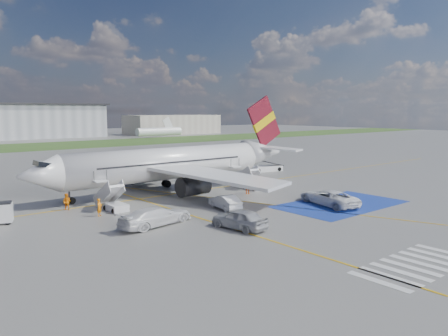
{
  "coord_description": "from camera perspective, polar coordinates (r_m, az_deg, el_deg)",
  "views": [
    {
      "loc": [
        -28.14,
        -30.76,
        9.72
      ],
      "look_at": [
        2.24,
        5.86,
        3.5
      ],
      "focal_mm": 35.0,
      "sensor_mm": 36.0,
      "label": 1
    }
  ],
  "objects": [
    {
      "name": "car_silver_a",
      "position": [
        36.43,
        2.03,
        -6.65
      ],
      "size": [
        2.8,
        5.25,
        1.7
      ],
      "primitive_type": "imported",
      "rotation": [
        0.0,
        0.0,
        3.31
      ],
      "color": "#A7A8AE",
      "rests_on": "ground"
    },
    {
      "name": "crew_aft",
      "position": [
        51.51,
        3.13,
        -2.39
      ],
      "size": [
        0.96,
        1.16,
        1.86
      ],
      "primitive_type": "imported",
      "rotation": [
        0.0,
        0.0,
        2.13
      ],
      "color": "orange",
      "rests_on": "ground"
    },
    {
      "name": "van_white_b",
      "position": [
        37.93,
        -8.88,
        -5.84
      ],
      "size": [
        5.71,
        3.09,
        2.12
      ],
      "primitive_type": "imported",
      "rotation": [
        0.0,
        0.0,
        1.74
      ],
      "color": "silver",
      "rests_on": "ground"
    },
    {
      "name": "grass_strip",
      "position": [
        129.24,
        -27.01,
        2.33
      ],
      "size": [
        400.0,
        30.0,
        0.01
      ],
      "primitive_type": "cube",
      "color": "#2D4C1E",
      "rests_on": "ground"
    },
    {
      "name": "ground",
      "position": [
        42.81,
        2.71,
        -5.68
      ],
      "size": [
        400.0,
        400.0,
        0.0
      ],
      "primitive_type": "plane",
      "color": "#60605E",
      "rests_on": "ground"
    },
    {
      "name": "crosswalk",
      "position": [
        30.84,
        23.65,
        -11.56
      ],
      "size": [
        9.0,
        4.0,
        0.01
      ],
      "color": "silver",
      "rests_on": "ground"
    },
    {
      "name": "terminal_centre",
      "position": [
        172.65,
        -23.6,
        5.6
      ],
      "size": [
        48.0,
        18.0,
        12.0
      ],
      "primitive_type": "cube",
      "color": "gray",
      "rests_on": "ground"
    },
    {
      "name": "airliner",
      "position": [
        54.06,
        -6.12,
        0.68
      ],
      "size": [
        36.81,
        32.95,
        11.92
      ],
      "color": "silver",
      "rests_on": "ground"
    },
    {
      "name": "airstairs_fwd",
      "position": [
        44.59,
        -14.13,
        -4.56
      ],
      "size": [
        1.9,
        5.2,
        3.6
      ],
      "color": "silver",
      "rests_on": "ground"
    },
    {
      "name": "taxiway_line_cross",
      "position": [
        32.58,
        8.16,
        -9.98
      ],
      "size": [
        0.2,
        60.0,
        0.01
      ],
      "primitive_type": "cube",
      "color": "gold",
      "rests_on": "ground"
    },
    {
      "name": "taxiway_line_diag",
      "position": [
        52.11,
        -6.23,
        -3.34
      ],
      "size": [
        20.71,
        56.45,
        0.01
      ],
      "primitive_type": "cube",
      "rotation": [
        0.0,
        0.0,
        0.35
      ],
      "color": "gold",
      "rests_on": "ground"
    },
    {
      "name": "terminal_east",
      "position": [
        189.41,
        -6.7,
        5.67
      ],
      "size": [
        40.0,
        16.0,
        8.0
      ],
      "primitive_type": "cube",
      "color": "#9D9487",
      "rests_on": "ground"
    },
    {
      "name": "airstairs_aft",
      "position": [
        54.96,
        3.53,
        -2.1
      ],
      "size": [
        1.9,
        5.2,
        3.6
      ],
      "color": "silver",
      "rests_on": "ground"
    },
    {
      "name": "crew_fwd",
      "position": [
        42.38,
        -15.97,
        -4.96
      ],
      "size": [
        0.72,
        0.68,
        1.66
      ],
      "primitive_type": "imported",
      "rotation": [
        0.0,
        0.0,
        0.63
      ],
      "color": "orange",
      "rests_on": "ground"
    },
    {
      "name": "crew_nose",
      "position": [
        45.81,
        -19.84,
        -4.18
      ],
      "size": [
        1.0,
        1.03,
        1.68
      ],
      "primitive_type": "imported",
      "rotation": [
        0.0,
        0.0,
        -0.9
      ],
      "color": "orange",
      "rests_on": "ground"
    },
    {
      "name": "belt_loader",
      "position": [
        71.28,
        5.59,
        -0.08
      ],
      "size": [
        5.82,
        3.14,
        1.68
      ],
      "rotation": [
        0.0,
        0.0,
        -0.24
      ],
      "color": "silver",
      "rests_on": "ground"
    },
    {
      "name": "car_silver_b",
      "position": [
        43.69,
        0.12,
        -4.45
      ],
      "size": [
        2.2,
        4.53,
        1.43
      ],
      "primitive_type": "imported",
      "rotation": [
        0.0,
        0.0,
        2.98
      ],
      "color": "silver",
      "rests_on": "ground"
    },
    {
      "name": "taxiway_line_main",
      "position": [
        52.11,
        -6.23,
        -3.34
      ],
      "size": [
        120.0,
        0.2,
        0.01
      ],
      "primitive_type": "cube",
      "color": "gold",
      "rests_on": "ground"
    },
    {
      "name": "van_white_a",
      "position": [
        46.81,
        13.47,
        -3.41
      ],
      "size": [
        3.85,
        6.13,
        2.13
      ],
      "primitive_type": "imported",
      "rotation": [
        0.0,
        0.0,
        2.91
      ],
      "color": "white",
      "rests_on": "ground"
    },
    {
      "name": "staging_box",
      "position": [
        47.6,
        14.98,
        -4.59
      ],
      "size": [
        14.0,
        8.0,
        0.01
      ],
      "primitive_type": "cube",
      "color": "navy",
      "rests_on": "ground"
    }
  ]
}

